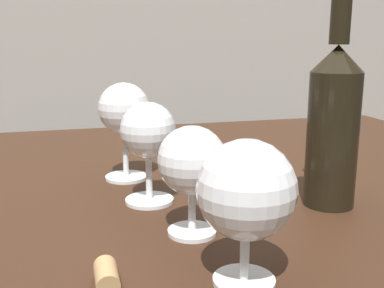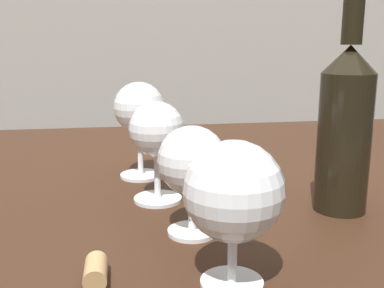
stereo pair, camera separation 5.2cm
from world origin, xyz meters
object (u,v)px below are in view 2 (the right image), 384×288
(wine_glass_rose, at_px, (157,132))
(wine_glass_port, at_px, (139,110))
(wine_bottle, at_px, (345,124))
(wine_glass_merlot, at_px, (234,192))
(cork, at_px, (96,271))
(wine_glass_empty, at_px, (192,163))

(wine_glass_rose, bearing_deg, wine_glass_port, 98.56)
(wine_glass_port, bearing_deg, wine_bottle, -36.92)
(wine_glass_merlot, distance_m, wine_bottle, 0.25)
(wine_glass_rose, bearing_deg, wine_glass_merlot, -78.61)
(wine_glass_port, distance_m, cork, 0.35)
(wine_glass_port, bearing_deg, wine_glass_empty, -78.59)
(wine_glass_port, relative_size, cork, 3.73)
(wine_glass_merlot, relative_size, wine_glass_port, 0.88)
(wine_bottle, bearing_deg, wine_glass_rose, 163.03)
(wine_glass_rose, xyz_separation_m, wine_glass_port, (-0.02, 0.12, 0.01))
(wine_glass_port, height_order, wine_bottle, wine_bottle)
(wine_glass_empty, height_order, wine_glass_rose, wine_glass_rose)
(wine_glass_merlot, relative_size, wine_bottle, 0.46)
(wine_glass_empty, xyz_separation_m, cork, (-0.11, -0.09, -0.07))
(wine_bottle, bearing_deg, wine_glass_port, 143.08)
(wine_glass_merlot, xyz_separation_m, wine_glass_port, (-0.07, 0.36, 0.02))
(wine_glass_port, bearing_deg, wine_glass_rose, -81.44)
(wine_glass_port, bearing_deg, cork, -99.94)
(wine_glass_rose, distance_m, wine_glass_port, 0.12)
(wine_glass_rose, bearing_deg, cork, -109.64)
(wine_glass_merlot, height_order, cork, wine_glass_merlot)
(wine_glass_empty, height_order, wine_bottle, wine_bottle)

